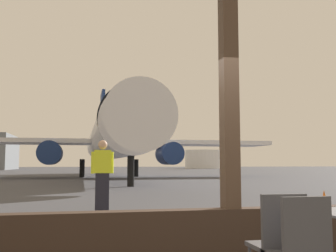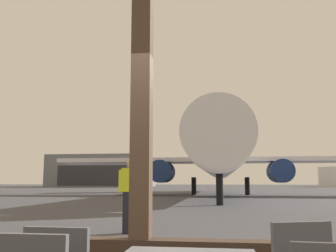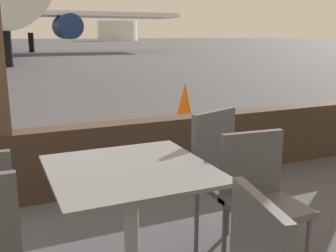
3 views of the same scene
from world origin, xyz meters
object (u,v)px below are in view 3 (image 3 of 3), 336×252
object	(u,v)px
cafe_chair_side_extra	(224,170)
traffic_cone	(185,103)
fuel_storage_tank	(118,31)
dining_table	(131,222)
cafe_chair_aisle_right	(259,192)

from	to	relation	value
cafe_chair_side_extra	traffic_cone	size ratio (longest dim) A/B	1.43
traffic_cone	fuel_storage_tank	distance (m)	91.06
dining_table	cafe_chair_side_extra	size ratio (longest dim) A/B	0.86
cafe_chair_aisle_right	dining_table	bearing A→B (deg)	173.66
dining_table	cafe_chair_side_extra	bearing A→B (deg)	18.37
cafe_chair_side_extra	traffic_cone	world-z (taller)	cafe_chair_side_extra
dining_table	fuel_storage_tank	xyz separation A→B (m)	(27.69, 91.35, 1.84)
dining_table	traffic_cone	world-z (taller)	dining_table
fuel_storage_tank	traffic_cone	bearing A→B (deg)	-106.21
traffic_cone	fuel_storage_tank	world-z (taller)	fuel_storage_tank
traffic_cone	cafe_chair_aisle_right	bearing A→B (deg)	-110.64
cafe_chair_side_extra	traffic_cone	distance (m)	4.01
dining_table	traffic_cone	bearing A→B (deg)	59.95
dining_table	traffic_cone	xyz separation A→B (m)	(2.27, 3.93, -0.14)
dining_table	fuel_storage_tank	bearing A→B (deg)	73.14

